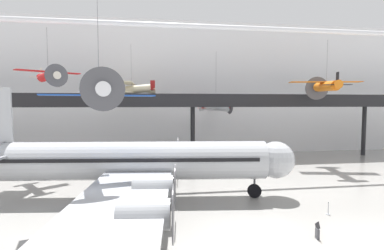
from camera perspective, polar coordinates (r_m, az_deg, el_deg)
name	(u,v)px	position (r m, az deg, el deg)	size (l,w,h in m)	color
ground_plane	(261,244)	(21.12, 13.01, -21.18)	(260.00, 260.00, 0.00)	#9E9B96
hangar_back_wall	(187,89)	(54.37, -0.96, 6.94)	(140.00, 3.00, 23.41)	white
mezzanine_walkway	(194,105)	(46.55, 0.31, 3.85)	(110.00, 3.20, 10.48)	black
ceiling_truss_beam	(207,27)	(37.55, 2.86, 18.20)	(120.00, 0.60, 0.60)	silver
airliner_silver_main	(130,161)	(28.78, -11.69, -6.80)	(31.59, 36.04, 10.46)	#B7BABF
suspended_plane_cream_biplane	(131,89)	(45.98, -11.48, 6.66)	(7.12, 8.70, 7.93)	beige
suspended_plane_orange_highwing	(326,86)	(46.04, 24.22, 6.81)	(9.89, 8.18, 8.23)	orange
suspended_plane_blue_trainer	(99,91)	(24.96, -17.26, 6.15)	(8.73, 7.24, 9.28)	#1E4CAD
suspended_plane_silver_racer	(216,108)	(50.64, 4.57, 3.24)	(5.88, 7.10, 10.40)	silver
suspended_plane_red_highwing	(48,76)	(39.26, -25.70, 8.49)	(6.47, 5.98, 7.00)	red
stanchion_barrier	(328,211)	(27.53, 24.51, -14.61)	(0.36, 0.36, 1.08)	#B2B5BA
info_sign_pedestal	(317,232)	(22.70, 22.77, -18.30)	(0.22, 0.77, 1.24)	#4C4C51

